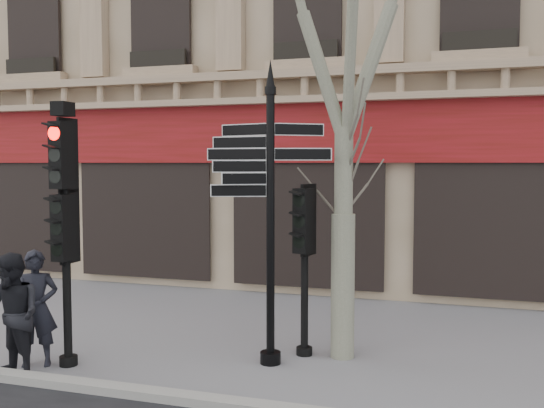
{
  "coord_description": "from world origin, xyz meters",
  "views": [
    {
      "loc": [
        3.22,
        -7.99,
        2.94
      ],
      "look_at": [
        0.54,
        0.6,
        2.33
      ],
      "focal_mm": 40.0,
      "sensor_mm": 36.0,
      "label": 1
    }
  ],
  "objects_px": {
    "traffic_signal_secondary": "(305,239)",
    "pedestrian_a": "(36,308)",
    "traffic_signal_main": "(65,201)",
    "fingerpost": "(270,161)",
    "pedestrian_b": "(12,316)"
  },
  "relations": [
    {
      "from": "pedestrian_b",
      "to": "fingerpost",
      "type": "bearing_deg",
      "value": 45.03
    },
    {
      "from": "traffic_signal_secondary",
      "to": "pedestrian_a",
      "type": "distance_m",
      "value": 4.05
    },
    {
      "from": "traffic_signal_secondary",
      "to": "pedestrian_a",
      "type": "relative_size",
      "value": 1.52
    },
    {
      "from": "pedestrian_a",
      "to": "fingerpost",
      "type": "bearing_deg",
      "value": -7.52
    },
    {
      "from": "traffic_signal_secondary",
      "to": "pedestrian_a",
      "type": "bearing_deg",
      "value": -141.0
    },
    {
      "from": "traffic_signal_secondary",
      "to": "pedestrian_b",
      "type": "bearing_deg",
      "value": -134.03
    },
    {
      "from": "pedestrian_a",
      "to": "pedestrian_b",
      "type": "xyz_separation_m",
      "value": [
        0.04,
        -0.54,
        0.02
      ]
    },
    {
      "from": "traffic_signal_main",
      "to": "traffic_signal_secondary",
      "type": "xyz_separation_m",
      "value": [
        3.16,
        1.49,
        -0.61
      ]
    },
    {
      "from": "pedestrian_a",
      "to": "pedestrian_b",
      "type": "height_order",
      "value": "pedestrian_b"
    },
    {
      "from": "traffic_signal_main",
      "to": "traffic_signal_secondary",
      "type": "relative_size",
      "value": 1.48
    },
    {
      "from": "traffic_signal_secondary",
      "to": "pedestrian_b",
      "type": "relative_size",
      "value": 1.49
    },
    {
      "from": "traffic_signal_secondary",
      "to": "pedestrian_a",
      "type": "xyz_separation_m",
      "value": [
        -3.59,
        -1.62,
        -0.95
      ]
    },
    {
      "from": "pedestrian_a",
      "to": "pedestrian_b",
      "type": "distance_m",
      "value": 0.54
    },
    {
      "from": "pedestrian_a",
      "to": "traffic_signal_main",
      "type": "bearing_deg",
      "value": -9.17
    },
    {
      "from": "traffic_signal_main",
      "to": "pedestrian_a",
      "type": "height_order",
      "value": "traffic_signal_main"
    }
  ]
}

